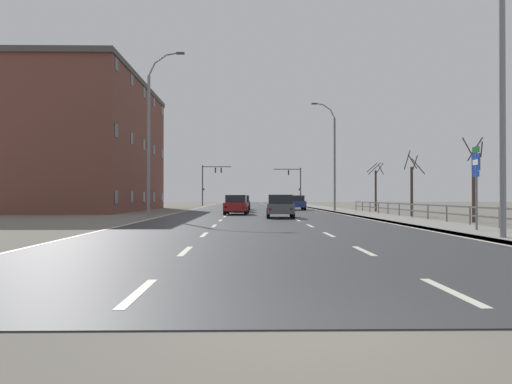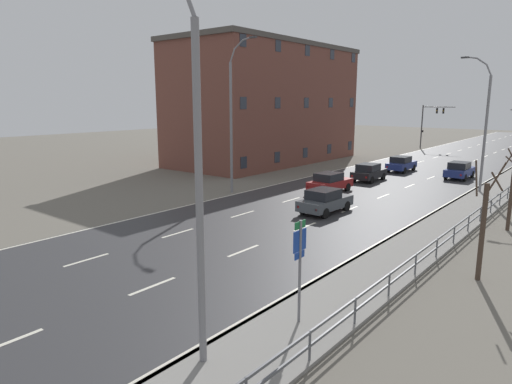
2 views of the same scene
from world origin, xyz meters
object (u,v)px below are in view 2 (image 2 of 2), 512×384
Objects in this scene: street_lamp_foreground at (194,175)px; traffic_signal_left at (430,119)px; street_lamp_left_bank at (233,120)px; car_near_right at (330,182)px; car_distant at (325,201)px; brick_building at (267,104)px; car_mid_centre at (369,172)px; highway_sign at (300,259)px; car_far_left at (459,170)px; car_near_left at (401,164)px; street_lamp_midground at (484,127)px.

street_lamp_foreground reaches higher than traffic_signal_left.
street_lamp_left_bank is 8.98m from car_near_right.
brick_building reaches higher than car_distant.
traffic_signal_left reaches higher than car_distant.
traffic_signal_left is at bearing 103.08° from street_lamp_foreground.
car_mid_centre is at bearing 62.72° from street_lamp_left_bank.
brick_building is (-25.36, 31.24, 4.51)m from highway_sign.
highway_sign is 0.83× the size of car_distant.
car_near_right is at bearing 117.24° from highway_sign.
car_far_left is at bearing 56.30° from street_lamp_left_bank.
highway_sign is at bearing 74.48° from street_lamp_foreground.
traffic_signal_left is (-14.25, 61.30, -0.81)m from street_lamp_foreground.
highway_sign reaches higher than car_mid_centre.
car_mid_centre is at bearing -80.45° from traffic_signal_left.
highway_sign reaches higher than car_near_left.
street_lamp_left_bank is 0.48× the size of brick_building.
street_lamp_left_bank is at bearing -123.51° from car_far_left.
car_mid_centre is (-0.15, -7.21, 0.00)m from car_near_left.
street_lamp_left_bank is at bearing -90.84° from traffic_signal_left.
car_distant is (-6.91, 13.38, -1.42)m from highway_sign.
car_far_left is at bearing -65.92° from traffic_signal_left.
street_lamp_midground is at bearing -65.39° from traffic_signal_left.
highway_sign is at bearing -42.70° from street_lamp_left_bank.
car_far_left is (5.83, -0.86, 0.00)m from car_near_left.
car_mid_centre is (-2.97, 12.79, 0.00)m from car_distant.
street_lamp_foreground is 23.42m from street_lamp_left_bank.
street_lamp_foreground reaches higher than car_distant.
street_lamp_midground is 2.52× the size of car_mid_centre.
street_lamp_foreground is 62.93m from traffic_signal_left.
highway_sign is at bearing -60.44° from car_distant.
highway_sign is 34.80m from car_near_left.
car_near_left is (-8.77, 36.84, -4.40)m from street_lamp_foreground.
car_distant is at bearing -7.89° from street_lamp_left_bank.
car_distant is 6.78m from car_near_right.
street_lamp_foreground is 36.37m from car_far_left.
street_lamp_left_bank is at bearing -60.19° from brick_building.
highway_sign is at bearing -73.97° from car_near_left.
street_lamp_midground is 9.94m from car_mid_centre.
car_near_left is at bearing 87.78° from car_mid_centre.
car_distant is at bearing -114.21° from street_lamp_midground.
car_near_left is at bearing 7.80° from brick_building.
highway_sign is 15.12m from car_distant.
brick_building reaches higher than street_lamp_midground.
car_near_right is (-0.12, -6.76, 0.00)m from car_mid_centre.
car_near_right is (-9.06, -7.25, -4.31)m from street_lamp_midground.
traffic_signal_left is at bearing 114.61° from street_lamp_midground.
highway_sign is at bearing -82.97° from car_far_left.
car_near_left and car_near_right have the same top height.
highway_sign is 40.49m from brick_building.
car_near_right is (-10.00, 19.41, -1.42)m from highway_sign.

